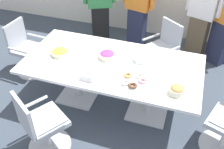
{
  "coord_description": "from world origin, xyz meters",
  "views": [
    {
      "loc": [
        0.91,
        -2.72,
        2.79
      ],
      "look_at": [
        0.0,
        0.0,
        0.55
      ],
      "focal_mm": 41.79,
      "sensor_mm": 36.0,
      "label": 1
    }
  ],
  "objects_px": {
    "snack_bowl_chips_yellow": "(60,52)",
    "napkin_pile": "(89,76)",
    "office_chair_3": "(162,51)",
    "snack_bowl_candy_mix": "(107,55)",
    "office_chair_0": "(27,51)",
    "office_chair_1": "(41,127)",
    "plate_stack": "(142,59)",
    "snack_bowl_cookies": "(177,90)",
    "person_standing_0": "(100,2)",
    "person_standing_2": "(202,13)",
    "person_standing_1": "(138,5)",
    "conference_table": "(112,70)",
    "donut_platter": "(134,80)"
  },
  "relations": [
    {
      "from": "snack_bowl_chips_yellow",
      "to": "napkin_pile",
      "type": "height_order",
      "value": "snack_bowl_chips_yellow"
    },
    {
      "from": "office_chair_3",
      "to": "snack_bowl_candy_mix",
      "type": "relative_size",
      "value": 4.2
    },
    {
      "from": "office_chair_0",
      "to": "office_chair_1",
      "type": "distance_m",
      "value": 1.75
    },
    {
      "from": "snack_bowl_candy_mix",
      "to": "plate_stack",
      "type": "xyz_separation_m",
      "value": [
        0.47,
        0.1,
        -0.03
      ]
    },
    {
      "from": "snack_bowl_cookies",
      "to": "plate_stack",
      "type": "height_order",
      "value": "snack_bowl_cookies"
    },
    {
      "from": "person_standing_0",
      "to": "person_standing_2",
      "type": "xyz_separation_m",
      "value": [
        1.82,
        0.13,
        0.0
      ]
    },
    {
      "from": "person_standing_1",
      "to": "snack_bowl_candy_mix",
      "type": "height_order",
      "value": "person_standing_1"
    },
    {
      "from": "office_chair_3",
      "to": "person_standing_1",
      "type": "bearing_deg",
      "value": -7.74
    },
    {
      "from": "office_chair_0",
      "to": "office_chair_3",
      "type": "distance_m",
      "value": 2.28
    },
    {
      "from": "snack_bowl_cookies",
      "to": "napkin_pile",
      "type": "xyz_separation_m",
      "value": [
        -1.08,
        -0.06,
        -0.02
      ]
    },
    {
      "from": "person_standing_0",
      "to": "person_standing_2",
      "type": "height_order",
      "value": "person_standing_2"
    },
    {
      "from": "office_chair_0",
      "to": "conference_table",
      "type": "bearing_deg",
      "value": 83.26
    },
    {
      "from": "snack_bowl_cookies",
      "to": "napkin_pile",
      "type": "bearing_deg",
      "value": -177.07
    },
    {
      "from": "person_standing_1",
      "to": "napkin_pile",
      "type": "distance_m",
      "value": 2.06
    },
    {
      "from": "conference_table",
      "to": "snack_bowl_chips_yellow",
      "type": "relative_size",
      "value": 9.87
    },
    {
      "from": "person_standing_0",
      "to": "person_standing_1",
      "type": "distance_m",
      "value": 0.71
    },
    {
      "from": "person_standing_0",
      "to": "office_chair_0",
      "type": "bearing_deg",
      "value": 29.61
    },
    {
      "from": "office_chair_0",
      "to": "person_standing_2",
      "type": "relative_size",
      "value": 0.53
    },
    {
      "from": "snack_bowl_candy_mix",
      "to": "person_standing_0",
      "type": "bearing_deg",
      "value": 114.13
    },
    {
      "from": "conference_table",
      "to": "snack_bowl_cookies",
      "type": "height_order",
      "value": "snack_bowl_cookies"
    },
    {
      "from": "person_standing_2",
      "to": "donut_platter",
      "type": "xyz_separation_m",
      "value": [
        -0.68,
        -1.98,
        -0.13
      ]
    },
    {
      "from": "person_standing_0",
      "to": "donut_platter",
      "type": "xyz_separation_m",
      "value": [
        1.14,
        -1.86,
        -0.12
      ]
    },
    {
      "from": "office_chair_0",
      "to": "snack_bowl_candy_mix",
      "type": "height_order",
      "value": "office_chair_0"
    },
    {
      "from": "person_standing_0",
      "to": "napkin_pile",
      "type": "xyz_separation_m",
      "value": [
        0.59,
        -1.97,
        -0.1
      ]
    },
    {
      "from": "snack_bowl_cookies",
      "to": "plate_stack",
      "type": "xyz_separation_m",
      "value": [
        -0.54,
        0.53,
        -0.03
      ]
    },
    {
      "from": "donut_platter",
      "to": "plate_stack",
      "type": "xyz_separation_m",
      "value": [
        -0.01,
        0.48,
        0.01
      ]
    },
    {
      "from": "snack_bowl_cookies",
      "to": "napkin_pile",
      "type": "height_order",
      "value": "snack_bowl_cookies"
    },
    {
      "from": "office_chair_0",
      "to": "donut_platter",
      "type": "distance_m",
      "value": 2.13
    },
    {
      "from": "donut_platter",
      "to": "napkin_pile",
      "type": "relative_size",
      "value": 1.98
    },
    {
      "from": "office_chair_3",
      "to": "snack_bowl_cookies",
      "type": "xyz_separation_m",
      "value": [
        0.37,
        -1.39,
        0.4
      ]
    },
    {
      "from": "office_chair_0",
      "to": "person_standing_1",
      "type": "bearing_deg",
      "value": 134.74
    },
    {
      "from": "office_chair_3",
      "to": "snack_bowl_cookies",
      "type": "height_order",
      "value": "office_chair_3"
    },
    {
      "from": "office_chair_1",
      "to": "office_chair_0",
      "type": "bearing_deg",
      "value": 160.97
    },
    {
      "from": "conference_table",
      "to": "office_chair_1",
      "type": "distance_m",
      "value": 1.19
    },
    {
      "from": "office_chair_0",
      "to": "donut_platter",
      "type": "relative_size",
      "value": 2.81
    },
    {
      "from": "person_standing_0",
      "to": "snack_bowl_candy_mix",
      "type": "distance_m",
      "value": 1.62
    },
    {
      "from": "office_chair_0",
      "to": "snack_bowl_cookies",
      "type": "distance_m",
      "value": 2.65
    },
    {
      "from": "office_chair_0",
      "to": "snack_bowl_chips_yellow",
      "type": "distance_m",
      "value": 1.02
    },
    {
      "from": "office_chair_0",
      "to": "donut_platter",
      "type": "height_order",
      "value": "office_chair_0"
    },
    {
      "from": "person_standing_1",
      "to": "plate_stack",
      "type": "bearing_deg",
      "value": 119.76
    },
    {
      "from": "office_chair_3",
      "to": "snack_bowl_candy_mix",
      "type": "distance_m",
      "value": 1.22
    },
    {
      "from": "person_standing_2",
      "to": "snack_bowl_cookies",
      "type": "distance_m",
      "value": 2.05
    },
    {
      "from": "person_standing_2",
      "to": "snack_bowl_cookies",
      "type": "height_order",
      "value": "person_standing_2"
    },
    {
      "from": "office_chair_1",
      "to": "snack_bowl_chips_yellow",
      "type": "bearing_deg",
      "value": 135.02
    },
    {
      "from": "donut_platter",
      "to": "office_chair_0",
      "type": "bearing_deg",
      "value": 162.8
    },
    {
      "from": "person_standing_1",
      "to": "napkin_pile",
      "type": "height_order",
      "value": "person_standing_1"
    },
    {
      "from": "person_standing_0",
      "to": "snack_bowl_chips_yellow",
      "type": "height_order",
      "value": "person_standing_0"
    },
    {
      "from": "conference_table",
      "to": "office_chair_3",
      "type": "bearing_deg",
      "value": 62.61
    },
    {
      "from": "person_standing_1",
      "to": "donut_platter",
      "type": "relative_size",
      "value": 5.36
    },
    {
      "from": "person_standing_2",
      "to": "plate_stack",
      "type": "distance_m",
      "value": 1.66
    }
  ]
}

